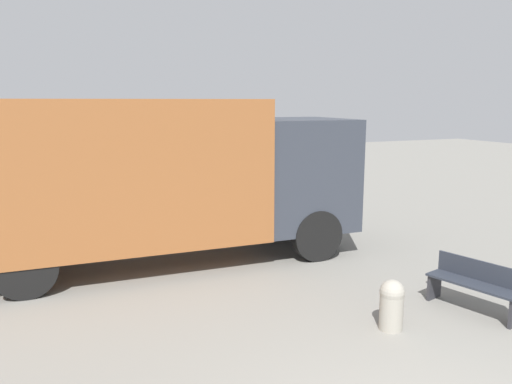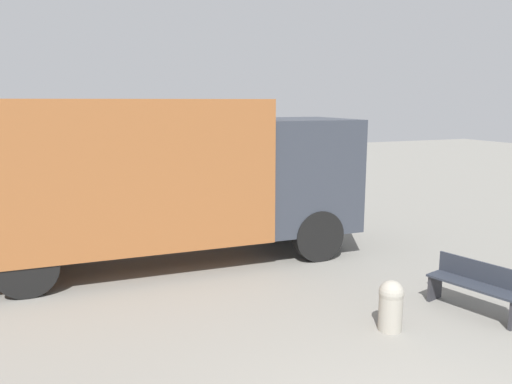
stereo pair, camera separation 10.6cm
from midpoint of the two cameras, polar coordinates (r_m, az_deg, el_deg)
delivery_truck at (r=9.91m, az=-11.33°, el=2.00°), size 7.85×2.45×3.25m
park_bench at (r=8.50m, az=23.45°, el=-9.61°), size 0.75×1.47×0.78m
bollard_near_bench at (r=7.47m, az=14.85°, el=-12.16°), size 0.35×0.35×0.73m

